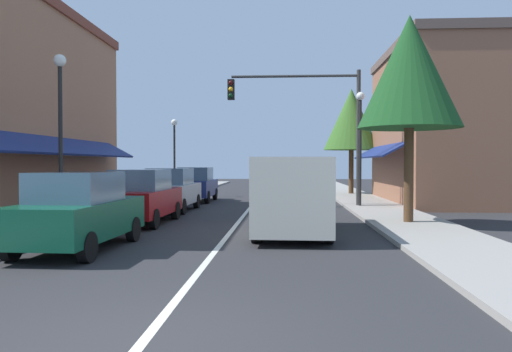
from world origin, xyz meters
name	(u,v)px	position (x,y,z in m)	size (l,w,h in m)	color
ground_plane	(252,205)	(0.00, 18.00, 0.00)	(80.00, 80.00, 0.00)	#28282B
sidewalk_left	(137,203)	(-5.50, 18.00, 0.06)	(2.60, 56.00, 0.12)	gray
sidewalk_right	(370,205)	(5.50, 18.00, 0.06)	(2.60, 56.00, 0.12)	gray
lane_center_stripe	(252,205)	(0.00, 18.00, 0.00)	(0.14, 52.00, 0.01)	silver
storefront_right_block	(435,126)	(9.03, 20.00, 3.85)	(5.77, 10.20, 7.71)	#8E5B42
parked_car_nearest_left	(78,212)	(-3.10, 5.70, 0.88)	(1.88, 4.15, 1.77)	#0F4C33
parked_car_second_left	(142,197)	(-3.11, 10.66, 0.88)	(1.85, 4.13, 1.77)	maroon
parked_car_third_left	(171,190)	(-3.14, 14.94, 0.88)	(1.87, 4.14, 1.77)	#B7BABF
parked_car_far_left	(196,185)	(-3.04, 20.19, 0.88)	(1.79, 4.10, 1.77)	navy
van_in_lane	(292,193)	(1.76, 8.58, 1.15)	(2.07, 5.21, 2.12)	beige
traffic_signal_mast_arm	(313,113)	(2.81, 16.90, 4.20)	(5.88, 0.50, 6.10)	#333333
street_lamp_left_near	(60,113)	(-4.97, 8.88, 3.42)	(0.36, 0.36, 5.13)	black
street_lamp_right_mid	(360,131)	(4.84, 16.71, 3.40)	(0.36, 0.36, 5.09)	black
street_lamp_left_far	(174,144)	(-4.90, 23.41, 3.09)	(0.36, 0.36, 4.55)	black
tree_right_near	(409,72)	(5.47, 10.72, 4.83)	(3.24, 3.24, 6.64)	#4C331E
tree_right_far	(351,120)	(5.65, 25.70, 4.67)	(3.42, 3.42, 6.57)	#4C331E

